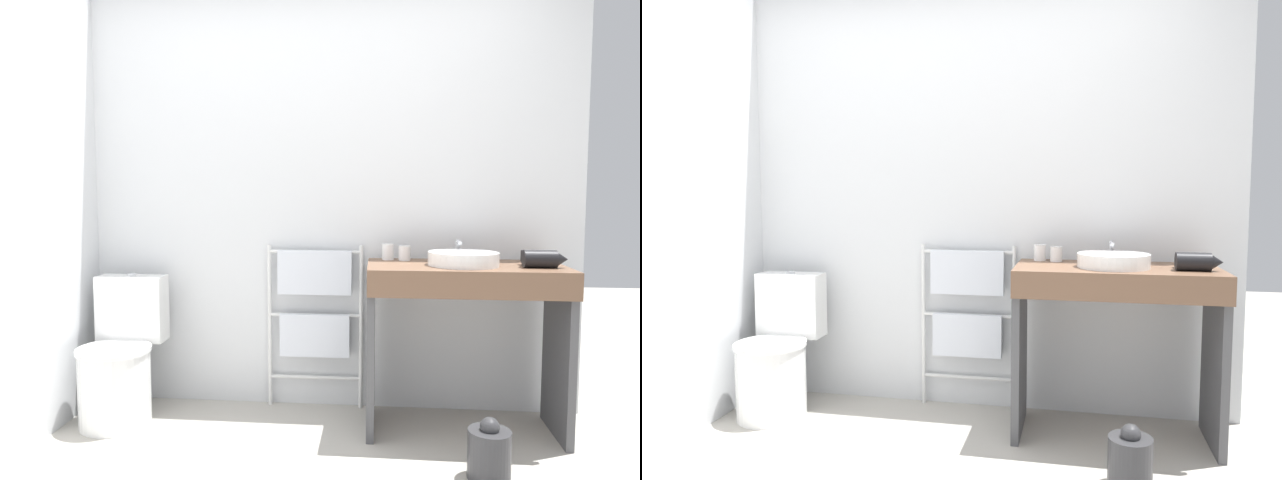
{
  "view_description": "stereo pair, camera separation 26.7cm",
  "coord_description": "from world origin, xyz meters",
  "views": [
    {
      "loc": [
        0.33,
        -1.87,
        1.27
      ],
      "look_at": [
        0.06,
        0.78,
        1.05
      ],
      "focal_mm": 32.0,
      "sensor_mm": 36.0,
      "label": 1
    },
    {
      "loc": [
        0.6,
        -1.83,
        1.27
      ],
      "look_at": [
        0.06,
        0.78,
        1.05
      ],
      "focal_mm": 32.0,
      "sensor_mm": 36.0,
      "label": 2
    }
  ],
  "objects": [
    {
      "name": "vanity_counter",
      "position": [
        0.79,
        1.14,
        0.61
      ],
      "size": [
        1.02,
        0.53,
        0.89
      ],
      "color": "brown",
      "rests_on": "ground_plane"
    },
    {
      "name": "faucet",
      "position": [
        0.77,
        1.31,
        0.97
      ],
      "size": [
        0.02,
        0.1,
        0.12
      ],
      "color": "silver",
      "rests_on": "vanity_counter"
    },
    {
      "name": "cup_near_wall",
      "position": [
        0.39,
        1.33,
        0.94
      ],
      "size": [
        0.07,
        0.07,
        0.09
      ],
      "color": "white",
      "rests_on": "vanity_counter"
    },
    {
      "name": "sink_basin",
      "position": [
        0.77,
        1.12,
        0.93
      ],
      "size": [
        0.36,
        0.36,
        0.07
      ],
      "color": "white",
      "rests_on": "vanity_counter"
    },
    {
      "name": "wall_back",
      "position": [
        0.0,
        1.51,
        1.32
      ],
      "size": [
        2.98,
        0.12,
        2.64
      ],
      "primitive_type": "cube",
      "color": "silver",
      "rests_on": "ground_plane"
    },
    {
      "name": "wall_side",
      "position": [
        -1.43,
        0.72,
        1.32
      ],
      "size": [
        0.12,
        2.15,
        2.64
      ],
      "primitive_type": "cube",
      "color": "silver",
      "rests_on": "ground_plane"
    },
    {
      "name": "trash_bin",
      "position": [
        0.83,
        0.63,
        0.12
      ],
      "size": [
        0.19,
        0.22,
        0.28
      ],
      "color": "#333335",
      "rests_on": "ground_plane"
    },
    {
      "name": "toilet",
      "position": [
        -1.09,
        1.1,
        0.32
      ],
      "size": [
        0.4,
        0.52,
        0.8
      ],
      "color": "white",
      "rests_on": "ground_plane"
    },
    {
      "name": "hair_dryer",
      "position": [
        1.16,
        1.08,
        0.94
      ],
      "size": [
        0.22,
        0.18,
        0.09
      ],
      "color": "black",
      "rests_on": "vanity_counter"
    },
    {
      "name": "towel_radiator",
      "position": [
        -0.03,
        1.39,
        0.6
      ],
      "size": [
        0.57,
        0.06,
        0.96
      ],
      "color": "silver",
      "rests_on": "ground_plane"
    },
    {
      "name": "cup_near_edge",
      "position": [
        0.48,
        1.31,
        0.93
      ],
      "size": [
        0.07,
        0.07,
        0.08
      ],
      "color": "white",
      "rests_on": "vanity_counter"
    }
  ]
}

